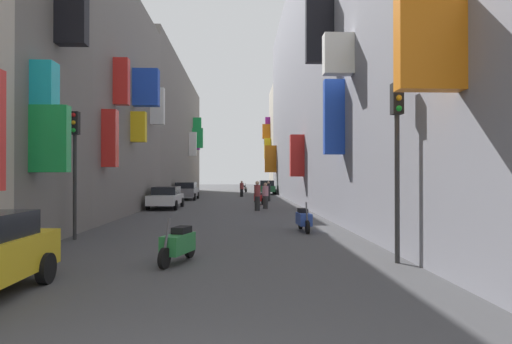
{
  "coord_description": "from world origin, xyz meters",
  "views": [
    {
      "loc": [
        0.85,
        -2.92,
        2.11
      ],
      "look_at": [
        1.88,
        25.72,
        2.33
      ],
      "focal_mm": 30.81,
      "sensor_mm": 36.0,
      "label": 1
    }
  ],
  "objects": [
    {
      "name": "building_left_mid_b",
      "position": [
        -7.98,
        21.98,
        6.19
      ],
      "size": [
        7.38,
        14.72,
        12.38
      ],
      "color": "slate",
      "rests_on": "ground"
    },
    {
      "name": "traffic_light_near_corner",
      "position": [
        4.64,
        7.52,
        2.95
      ],
      "size": [
        0.26,
        0.34,
        4.34
      ],
      "color": "#2D2D2D",
      "rests_on": "ground"
    },
    {
      "name": "building_right_mid_b",
      "position": [
        7.98,
        56.09,
        6.9
      ],
      "size": [
        7.08,
        7.84,
        13.8
      ],
      "color": "#BCB29E",
      "rests_on": "ground"
    },
    {
      "name": "pedestrian_near_right",
      "position": [
        2.45,
        24.91,
        0.82
      ],
      "size": [
        0.46,
        0.46,
        1.66
      ],
      "color": "#313131",
      "rests_on": "ground"
    },
    {
      "name": "parked_car_green",
      "position": [
        3.81,
        46.48,
        0.8
      ],
      "size": [
        1.91,
        3.94,
        1.55
      ],
      "color": "#236638",
      "rests_on": "ground"
    },
    {
      "name": "pedestrian_near_left",
      "position": [
        3.15,
        32.93,
        0.81
      ],
      "size": [
        0.52,
        0.52,
        1.63
      ],
      "color": "#262626",
      "rests_on": "ground"
    },
    {
      "name": "pedestrian_mid_street",
      "position": [
        1.87,
        23.28,
        0.89
      ],
      "size": [
        0.54,
        0.54,
        1.77
      ],
      "color": "#262626",
      "rests_on": "ground"
    },
    {
      "name": "parked_car_white",
      "position": [
        -3.9,
        25.29,
        0.74
      ],
      "size": [
        1.87,
        4.43,
        1.39
      ],
      "color": "white",
      "rests_on": "ground"
    },
    {
      "name": "scooter_blue",
      "position": [
        3.25,
        13.59,
        0.46
      ],
      "size": [
        0.49,
        1.92,
        1.13
      ],
      "color": "#2D4CAD",
      "rests_on": "ground"
    },
    {
      "name": "building_right_mid_a",
      "position": [
        8.0,
        36.19,
        9.13
      ],
      "size": [
        7.35,
        31.96,
        18.28
      ],
      "color": "gray",
      "rests_on": "ground"
    },
    {
      "name": "scooter_red",
      "position": [
        2.25,
        29.2,
        0.46
      ],
      "size": [
        0.79,
        1.84,
        1.13
      ],
      "color": "red",
      "rests_on": "ground"
    },
    {
      "name": "parked_car_grey",
      "position": [
        -3.91,
        35.65,
        0.79
      ],
      "size": [
        2.01,
        4.48,
        1.51
      ],
      "color": "slate",
      "rests_on": "ground"
    },
    {
      "name": "scooter_green",
      "position": [
        -0.65,
        7.74,
        0.46
      ],
      "size": [
        0.75,
        1.85,
        1.13
      ],
      "color": "#287F3D",
      "rests_on": "ground"
    },
    {
      "name": "building_left_mid_c",
      "position": [
        -7.99,
        44.69,
        6.62
      ],
      "size": [
        7.31,
        30.65,
        13.24
      ],
      "color": "slate",
      "rests_on": "ground"
    },
    {
      "name": "scooter_white",
      "position": [
        1.32,
        51.9,
        0.46
      ],
      "size": [
        0.76,
        1.76,
        1.13
      ],
      "color": "silver",
      "rests_on": "ground"
    },
    {
      "name": "ground_plane",
      "position": [
        0.0,
        30.0,
        0.0
      ],
      "size": [
        140.0,
        140.0,
        0.0
      ],
      "primitive_type": "plane",
      "color": "#424244"
    },
    {
      "name": "traffic_light_far_corner",
      "position": [
        -4.6,
        11.71,
        2.87
      ],
      "size": [
        0.26,
        0.34,
        4.21
      ],
      "color": "#2D2D2D",
      "rests_on": "ground"
    },
    {
      "name": "pedestrian_crossing",
      "position": [
        0.99,
        40.37,
        0.78
      ],
      "size": [
        0.46,
        0.46,
        1.57
      ],
      "color": "black",
      "rests_on": "ground"
    }
  ]
}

